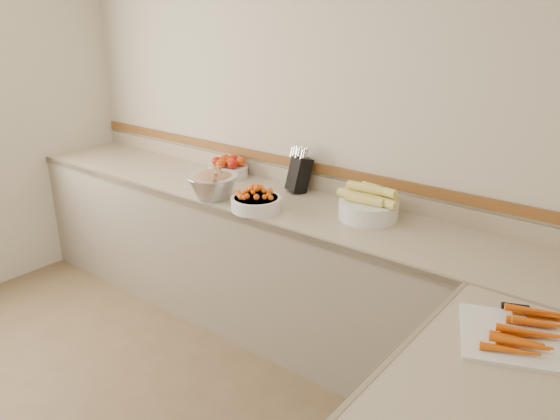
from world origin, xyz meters
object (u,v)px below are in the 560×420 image
Objects in this scene: cherry_tomato_bowl at (256,201)px; rhubarb_bowl at (213,184)px; corn_bowl at (369,205)px; tomato_bowl at (228,168)px; cutting_board at (532,335)px; knife_block at (299,173)px.

cherry_tomato_bowl is 0.34m from rhubarb_bowl.
rhubarb_bowl is (-0.92, -0.29, 0.02)m from corn_bowl.
tomato_bowl is 0.48× the size of cutting_board.
cutting_board is at bearing -11.15° from rhubarb_bowl.
knife_block is 0.58m from tomato_bowl.
cutting_board is at bearing -26.66° from knife_block.
rhubarb_bowl is (0.24, -0.39, 0.03)m from tomato_bowl.
knife_block is at bearing 90.18° from cherry_tomato_bowl.
cherry_tomato_bowl reaches higher than cutting_board.
cherry_tomato_bowl is 0.94× the size of rhubarb_bowl.
rhubarb_bowl is 2.01m from cutting_board.
cherry_tomato_bowl is at bearing 1.47° from rhubarb_bowl.
rhubarb_bowl is at bearing -58.35° from tomato_bowl.
cherry_tomato_bowl is at bearing 166.30° from cutting_board.
knife_block is 0.60m from corn_bowl.
corn_bowl reaches higher than cherry_tomato_bowl.
knife_block is 1.07× the size of tomato_bowl.
knife_block is 1.83m from cutting_board.
corn_bowl is at bearing -13.29° from knife_block.
corn_bowl is at bearing -4.84° from tomato_bowl.
cherry_tomato_bowl is at bearing -153.90° from corn_bowl.
knife_block is 0.80× the size of corn_bowl.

